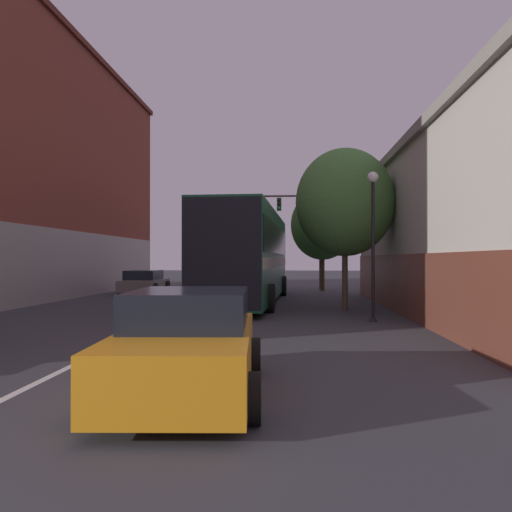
{
  "coord_description": "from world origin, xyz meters",
  "views": [
    {
      "loc": [
        3.78,
        -2.07,
        1.85
      ],
      "look_at": [
        2.48,
        16.92,
        1.98
      ],
      "focal_mm": 35.0,
      "sensor_mm": 36.0,
      "label": 1
    }
  ],
  "objects_px": {
    "parked_car_left_near": "(145,282)",
    "traffic_signal_gantry": "(273,216)",
    "street_tree_far": "(323,225)",
    "street_tree_near": "(345,202)",
    "bus": "(248,253)",
    "hatchback_foreground": "(188,345)",
    "street_lamp": "(373,234)"
  },
  "relations": [
    {
      "from": "hatchback_foreground",
      "to": "bus",
      "type": "bearing_deg",
      "value": -2.02
    },
    {
      "from": "bus",
      "to": "parked_car_left_near",
      "type": "height_order",
      "value": "bus"
    },
    {
      "from": "street_tree_near",
      "to": "street_tree_far",
      "type": "distance_m",
      "value": 11.2
    },
    {
      "from": "street_lamp",
      "to": "street_tree_far",
      "type": "xyz_separation_m",
      "value": [
        -0.55,
        14.59,
        1.26
      ]
    },
    {
      "from": "hatchback_foreground",
      "to": "traffic_signal_gantry",
      "type": "xyz_separation_m",
      "value": [
        0.33,
        24.46,
        3.92
      ]
    },
    {
      "from": "traffic_signal_gantry",
      "to": "parked_car_left_near",
      "type": "bearing_deg",
      "value": -144.43
    },
    {
      "from": "traffic_signal_gantry",
      "to": "street_tree_far",
      "type": "distance_m",
      "value": 3.5
    },
    {
      "from": "parked_car_left_near",
      "to": "street_tree_near",
      "type": "xyz_separation_m",
      "value": [
        9.84,
        -8.04,
        3.32
      ]
    },
    {
      "from": "bus",
      "to": "parked_car_left_near",
      "type": "relative_size",
      "value": 2.9
    },
    {
      "from": "hatchback_foreground",
      "to": "street_lamp",
      "type": "distance_m",
      "value": 9.26
    },
    {
      "from": "hatchback_foreground",
      "to": "street_tree_near",
      "type": "distance_m",
      "value": 12.5
    },
    {
      "from": "traffic_signal_gantry",
      "to": "street_lamp",
      "type": "relative_size",
      "value": 1.95
    },
    {
      "from": "parked_car_left_near",
      "to": "street_tree_near",
      "type": "height_order",
      "value": "street_tree_near"
    },
    {
      "from": "parked_car_left_near",
      "to": "traffic_signal_gantry",
      "type": "height_order",
      "value": "traffic_signal_gantry"
    },
    {
      "from": "street_lamp",
      "to": "street_tree_near",
      "type": "distance_m",
      "value": 3.66
    },
    {
      "from": "bus",
      "to": "street_lamp",
      "type": "height_order",
      "value": "street_lamp"
    },
    {
      "from": "bus",
      "to": "street_tree_near",
      "type": "relative_size",
      "value": 2.19
    },
    {
      "from": "parked_car_left_near",
      "to": "street_tree_near",
      "type": "distance_m",
      "value": 13.13
    },
    {
      "from": "street_tree_near",
      "to": "street_tree_far",
      "type": "xyz_separation_m",
      "value": [
        -0.09,
        11.2,
        -0.06
      ]
    },
    {
      "from": "hatchback_foreground",
      "to": "street_tree_near",
      "type": "relative_size",
      "value": 0.68
    },
    {
      "from": "street_tree_near",
      "to": "traffic_signal_gantry",
      "type": "bearing_deg",
      "value": 103.42
    },
    {
      "from": "parked_car_left_near",
      "to": "traffic_signal_gantry",
      "type": "relative_size",
      "value": 0.51
    },
    {
      "from": "street_tree_far",
      "to": "parked_car_left_near",
      "type": "bearing_deg",
      "value": -162.02
    },
    {
      "from": "parked_car_left_near",
      "to": "street_lamp",
      "type": "height_order",
      "value": "street_lamp"
    },
    {
      "from": "parked_car_left_near",
      "to": "street_tree_far",
      "type": "bearing_deg",
      "value": -73.09
    },
    {
      "from": "hatchback_foreground",
      "to": "street_tree_far",
      "type": "height_order",
      "value": "street_tree_far"
    },
    {
      "from": "parked_car_left_near",
      "to": "traffic_signal_gantry",
      "type": "bearing_deg",
      "value": -55.5
    },
    {
      "from": "bus",
      "to": "traffic_signal_gantry",
      "type": "relative_size",
      "value": 1.49
    },
    {
      "from": "parked_car_left_near",
      "to": "street_tree_far",
      "type": "relative_size",
      "value": 0.75
    },
    {
      "from": "parked_car_left_near",
      "to": "street_tree_far",
      "type": "xyz_separation_m",
      "value": [
        9.75,
        3.16,
        3.27
      ]
    },
    {
      "from": "street_tree_far",
      "to": "hatchback_foreground",
      "type": "bearing_deg",
      "value": -98.27
    },
    {
      "from": "bus",
      "to": "street_lamp",
      "type": "xyz_separation_m",
      "value": [
        4.25,
        -6.34,
        0.48
      ]
    }
  ]
}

